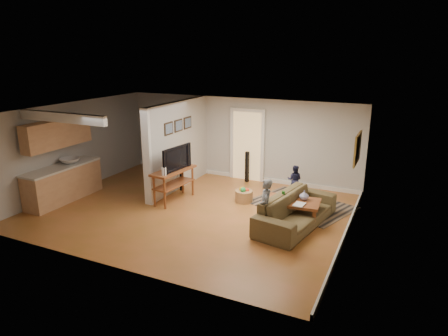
% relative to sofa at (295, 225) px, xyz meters
% --- Properties ---
extents(ground, '(7.50, 7.50, 0.00)m').
position_rel_sofa_xyz_m(ground, '(-2.60, -0.23, 0.00)').
color(ground, brown).
rests_on(ground, ground).
extents(room_shell, '(7.54, 6.02, 2.52)m').
position_rel_sofa_xyz_m(room_shell, '(-3.67, 0.20, 1.46)').
color(room_shell, beige).
rests_on(room_shell, ground).
extents(area_rug, '(2.86, 2.47, 0.01)m').
position_rel_sofa_xyz_m(area_rug, '(-0.21, 1.29, 0.01)').
color(area_rug, black).
rests_on(area_rug, ground).
extents(sofa, '(1.40, 2.61, 0.72)m').
position_rel_sofa_xyz_m(sofa, '(0.00, 0.00, 0.00)').
color(sofa, '#484324').
rests_on(sofa, ground).
extents(coffee_table, '(1.37, 0.88, 0.77)m').
position_rel_sofa_xyz_m(coffee_table, '(-0.16, 0.21, 0.40)').
color(coffee_table, brown).
rests_on(coffee_table, ground).
extents(tv_console, '(0.67, 1.42, 1.18)m').
position_rel_sofa_xyz_m(tv_console, '(-3.34, 0.16, 0.78)').
color(tv_console, brown).
rests_on(tv_console, ground).
extents(speaker_left, '(0.12, 0.12, 0.99)m').
position_rel_sofa_xyz_m(speaker_left, '(-3.60, 0.97, 0.50)').
color(speaker_left, black).
rests_on(speaker_left, ground).
extents(speaker_right, '(0.12, 0.12, 0.95)m').
position_rel_sofa_xyz_m(speaker_right, '(-2.20, 2.47, 0.47)').
color(speaker_right, black).
rests_on(speaker_right, ground).
extents(toy_basket, '(0.47, 0.47, 0.42)m').
position_rel_sofa_xyz_m(toy_basket, '(-1.65, 0.89, 0.17)').
color(toy_basket, olive).
rests_on(toy_basket, ground).
extents(child, '(0.44, 0.52, 1.23)m').
position_rel_sofa_xyz_m(child, '(-0.51, -0.67, 0.00)').
color(child, slate).
rests_on(child, ground).
extents(toddler, '(0.43, 0.35, 0.84)m').
position_rel_sofa_xyz_m(toddler, '(-0.60, 2.00, 0.00)').
color(toddler, '#1D1F3D').
rests_on(toddler, ground).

